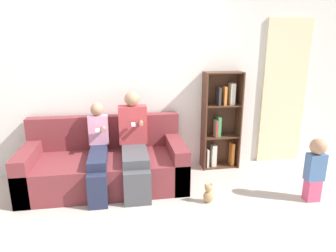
# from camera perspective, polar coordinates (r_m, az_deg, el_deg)

# --- Properties ---
(ground_plane) EXTENTS (14.00, 14.00, 0.00)m
(ground_plane) POSITION_cam_1_polar(r_m,az_deg,el_deg) (3.63, -8.14, -14.65)
(ground_plane) COLOR #BCB2A8
(back_wall) EXTENTS (10.00, 0.06, 2.55)m
(back_wall) POSITION_cam_1_polar(r_m,az_deg,el_deg) (4.23, -9.19, 8.11)
(back_wall) COLOR silver
(back_wall) RESTS_ON ground_plane
(curtain_panel) EXTENTS (0.70, 0.04, 2.16)m
(curtain_panel) POSITION_cam_1_polar(r_m,az_deg,el_deg) (4.87, 21.19, 5.91)
(curtain_panel) COLOR beige
(curtain_panel) RESTS_ON ground_plane
(couch) EXTENTS (2.03, 0.93, 0.85)m
(couch) POSITION_cam_1_polar(r_m,az_deg,el_deg) (4.02, -11.77, -7.31)
(couch) COLOR maroon
(couch) RESTS_ON ground_plane
(adult_seated) EXTENTS (0.37, 0.89, 1.21)m
(adult_seated) POSITION_cam_1_polar(r_m,az_deg,el_deg) (3.81, -6.46, -3.05)
(adult_seated) COLOR #47474C
(adult_seated) RESTS_ON ground_plane
(child_seated) EXTENTS (0.26, 0.90, 1.07)m
(child_seated) POSITION_cam_1_polar(r_m,az_deg,el_deg) (3.81, -13.20, -4.61)
(child_seated) COLOR #232842
(child_seated) RESTS_ON ground_plane
(toddler_standing) EXTENTS (0.21, 0.19, 0.77)m
(toddler_standing) POSITION_cam_1_polar(r_m,az_deg,el_deg) (3.90, 26.25, -6.98)
(toddler_standing) COLOR #DB4C75
(toddler_standing) RESTS_ON ground_plane
(bookshelf) EXTENTS (0.54, 0.25, 1.42)m
(bookshelf) POSITION_cam_1_polar(r_m,az_deg,el_deg) (4.46, 9.93, 0.65)
(bookshelf) COLOR #4C2D1E
(bookshelf) RESTS_ON ground_plane
(teddy_bear) EXTENTS (0.12, 0.10, 0.24)m
(teddy_bear) POSITION_cam_1_polar(r_m,az_deg,el_deg) (3.62, 7.70, -12.63)
(teddy_bear) COLOR tan
(teddy_bear) RESTS_ON ground_plane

